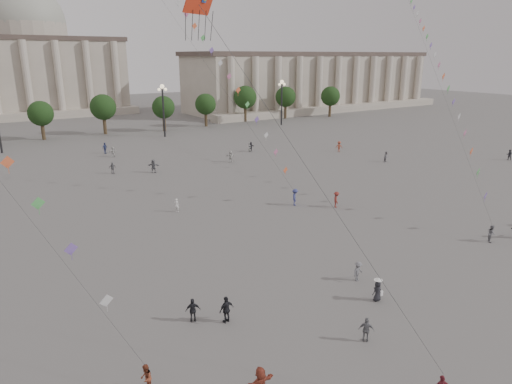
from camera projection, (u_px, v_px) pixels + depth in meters
ground at (360, 306)px, 30.75m from camera, size 360.00×360.00×0.00m
hall_east at (314, 81)px, 142.94m from camera, size 84.00×26.22×17.20m
hall_central at (32, 63)px, 130.05m from camera, size 48.30×34.30×35.50m
tree_row at (78, 111)px, 91.61m from camera, size 137.12×5.12×8.00m
lamp_post_mid_east at (163, 101)px, 92.54m from camera, size 2.00×0.90×10.65m
lamp_post_far_east at (282, 94)px, 108.33m from camera, size 2.00×0.90×10.65m
person_crowd_0 at (105, 148)px, 78.13m from camera, size 1.17×0.99×1.88m
person_crowd_4 at (113, 152)px, 75.56m from camera, size 1.70×1.10×1.75m
person_crowd_6 at (358, 271)px, 33.94m from camera, size 1.08×0.75×1.53m
person_crowd_7 at (231, 156)px, 71.85m from camera, size 1.76×1.25×1.83m
person_crowd_8 at (336, 200)px, 50.40m from camera, size 1.21×1.33×1.80m
person_crowd_9 at (251, 147)px, 79.86m from camera, size 1.62×1.07×1.67m
person_crowd_12 at (153, 166)px, 65.39m from camera, size 1.77×1.53×1.93m
person_crowd_13 at (177, 205)px, 49.00m from camera, size 0.63×0.64×1.48m
person_crowd_15 at (509, 155)px, 73.39m from camera, size 0.97×1.03×1.69m
person_crowd_16 at (112, 168)px, 64.85m from camera, size 0.99×0.46×1.66m
person_crowd_18 at (249, 147)px, 79.80m from camera, size 0.97×0.97×1.59m
person_crowd_19 at (386, 157)px, 71.97m from camera, size 0.94×0.81×1.69m
person_crowd_21 at (339, 147)px, 79.49m from camera, size 1.34×1.38×1.89m
tourist_1 at (193, 310)px, 28.69m from camera, size 1.01×0.69×1.60m
tourist_2 at (260, 384)px, 22.07m from camera, size 1.72×0.56×1.85m
tourist_3 at (366, 330)px, 26.69m from camera, size 0.90×0.92×1.55m
tourist_4 at (227, 309)px, 28.60m from camera, size 1.09×0.56×1.79m
kite_flyer_0 at (146, 378)px, 22.75m from camera, size 0.84×0.90×1.48m
kite_flyer_1 at (295, 197)px, 51.08m from camera, size 1.31×1.41×1.91m
kite_flyer_2 at (491, 233)px, 41.10m from camera, size 0.97×0.96×1.58m
hat_person at (378, 290)px, 31.16m from camera, size 0.73×0.60×1.69m
dragon_kite at (202, 21)px, 24.85m from camera, size 3.90×7.48×22.62m
kite_train_east at (429, 45)px, 63.61m from camera, size 33.95×41.08×62.25m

